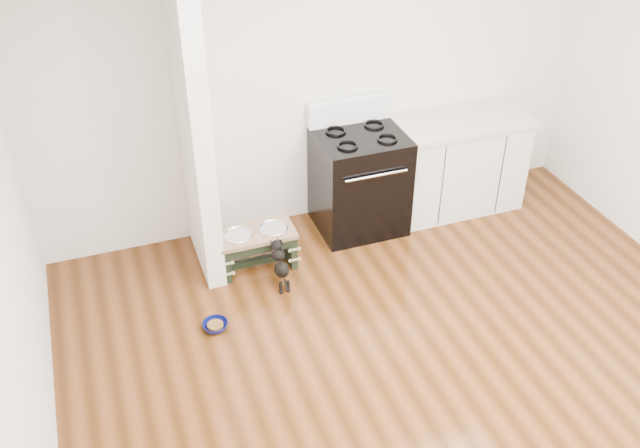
{
  "coord_description": "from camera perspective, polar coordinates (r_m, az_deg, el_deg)",
  "views": [
    {
      "loc": [
        -1.92,
        -2.84,
        3.74
      ],
      "look_at": [
        -0.32,
        1.61,
        0.49
      ],
      "focal_mm": 40.0,
      "sensor_mm": 36.0,
      "label": 1
    }
  ],
  "objects": [
    {
      "name": "dog_feeder",
      "position": [
        5.96,
        -5.12,
        -1.46
      ],
      "size": [
        0.65,
        0.35,
        0.37
      ],
      "color": "black",
      "rests_on": "ground"
    },
    {
      "name": "cabinet_run",
      "position": [
        6.78,
        10.81,
        4.8
      ],
      "size": [
        1.24,
        0.64,
        0.91
      ],
      "color": "silver",
      "rests_on": "ground"
    },
    {
      "name": "ground",
      "position": [
        5.08,
        9.85,
        -13.69
      ],
      "size": [
        5.0,
        5.0,
        0.0
      ],
      "primitive_type": "plane",
      "color": "#3F210B",
      "rests_on": "ground"
    },
    {
      "name": "puppy",
      "position": [
        5.78,
        -3.2,
        -3.17
      ],
      "size": [
        0.11,
        0.33,
        0.4
      ],
      "color": "black",
      "rests_on": "ground"
    },
    {
      "name": "partition_wall",
      "position": [
        5.54,
        -10.2,
        8.36
      ],
      "size": [
        0.15,
        0.8,
        2.7
      ],
      "primitive_type": "cube",
      "color": "silver",
      "rests_on": "ground"
    },
    {
      "name": "floor_bowl",
      "position": [
        5.54,
        -8.38,
        -8.06
      ],
      "size": [
        0.22,
        0.22,
        0.06
      ],
      "rotation": [
        0.0,
        0.0,
        0.15
      ],
      "color": "#0B0E4F",
      "rests_on": "ground"
    },
    {
      "name": "room_shell",
      "position": [
        4.03,
        12.09,
        1.9
      ],
      "size": [
        5.0,
        5.0,
        5.0
      ],
      "color": "silver",
      "rests_on": "ground"
    },
    {
      "name": "oven_range",
      "position": [
        6.35,
        3.17,
        3.53
      ],
      "size": [
        0.76,
        0.69,
        1.14
      ],
      "color": "black",
      "rests_on": "ground"
    }
  ]
}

